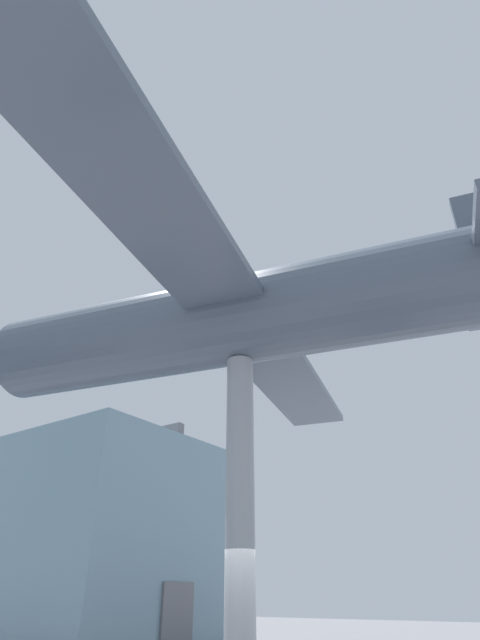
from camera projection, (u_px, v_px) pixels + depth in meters
name	position (u px, v px, depth m)	size (l,w,h in m)	color
glass_pavilion_right	(95.00, 539.00, 23.34)	(9.26, 10.64, 8.84)	#7593A3
support_pylon_central	(240.00, 519.00, 8.52)	(0.51, 0.51, 5.94)	#999EA3
suspended_airplane	(224.00, 322.00, 10.52)	(14.65, 13.18, 2.78)	#4C5666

